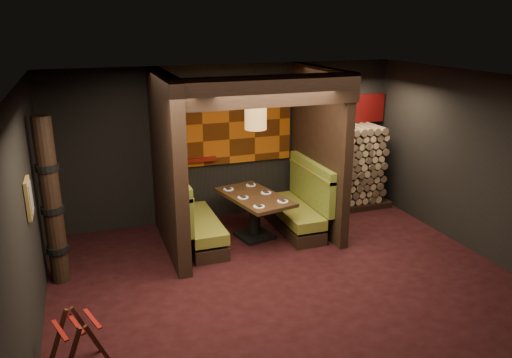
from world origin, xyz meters
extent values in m
cube|color=black|center=(0.00, 0.00, -0.01)|extent=(6.50, 5.50, 0.02)
cube|color=black|center=(0.00, 0.00, 2.86)|extent=(6.50, 5.50, 0.02)
cube|color=black|center=(0.00, 2.76, 1.43)|extent=(6.50, 0.02, 2.85)
cube|color=black|center=(0.00, -2.76, 1.43)|extent=(6.50, 0.02, 2.85)
cube|color=black|center=(-3.26, 0.00, 1.43)|extent=(0.02, 5.50, 2.85)
cube|color=black|center=(3.26, 0.00, 1.43)|extent=(0.02, 5.50, 2.85)
cube|color=black|center=(-1.35, 1.65, 1.43)|extent=(0.20, 2.20, 2.85)
cube|color=black|center=(1.30, 1.70, 1.43)|extent=(0.15, 2.10, 2.85)
cube|color=black|center=(-0.02, 0.70, 2.63)|extent=(2.85, 0.18, 0.44)
cube|color=#94430B|center=(-0.02, 2.71, 1.82)|extent=(2.40, 0.06, 1.55)
cube|color=#94430B|center=(-1.23, 1.82, 1.85)|extent=(0.04, 1.85, 1.45)
cube|color=#5A0F09|center=(-0.60, 2.65, 1.18)|extent=(0.60, 0.12, 0.07)
cube|color=black|center=(-0.85, 1.65, 0.11)|extent=(0.55, 1.60, 0.22)
cube|color=brown|center=(-0.85, 1.65, 0.36)|extent=(0.55, 1.60, 0.18)
cube|color=#435E1F|center=(-1.19, 1.65, 0.75)|extent=(0.12, 1.60, 0.78)
cube|color=brown|center=(-1.19, 1.65, 1.10)|extent=(0.15, 1.60, 0.06)
cube|color=black|center=(0.82, 1.65, 0.11)|extent=(0.55, 1.60, 0.22)
cube|color=brown|center=(0.82, 1.65, 0.36)|extent=(0.55, 1.60, 0.18)
cube|color=#435E1F|center=(1.16, 1.65, 0.75)|extent=(0.12, 1.60, 0.78)
cube|color=brown|center=(1.16, 1.65, 1.10)|extent=(0.15, 1.60, 0.06)
cube|color=black|center=(0.08, 1.58, 0.03)|extent=(0.65, 0.65, 0.06)
cylinder|color=black|center=(0.08, 1.58, 0.35)|extent=(0.20, 0.20, 0.71)
cube|color=#382313|center=(0.08, 1.58, 0.74)|extent=(1.08, 1.59, 0.06)
cylinder|color=white|center=(-0.04, 1.05, 0.77)|extent=(0.18, 0.18, 0.01)
cube|color=black|center=(-0.04, 1.05, 0.79)|extent=(0.09, 0.12, 0.02)
cylinder|color=white|center=(0.41, 1.15, 0.77)|extent=(0.18, 0.18, 0.01)
cube|color=black|center=(0.41, 1.15, 0.79)|extent=(0.09, 0.12, 0.02)
cylinder|color=white|center=(-0.15, 1.53, 0.77)|extent=(0.18, 0.18, 0.01)
cube|color=black|center=(-0.15, 1.53, 0.79)|extent=(0.09, 0.12, 0.02)
cylinder|color=white|center=(0.30, 1.63, 0.77)|extent=(0.18, 0.18, 0.01)
cube|color=black|center=(0.30, 1.63, 0.79)|extent=(0.09, 0.12, 0.02)
cylinder|color=white|center=(-0.25, 2.02, 0.77)|extent=(0.18, 0.18, 0.01)
cube|color=black|center=(-0.25, 2.02, 0.79)|extent=(0.09, 0.12, 0.02)
cylinder|color=white|center=(0.19, 2.12, 0.77)|extent=(0.18, 0.18, 0.01)
cube|color=black|center=(0.19, 2.12, 0.79)|extent=(0.09, 0.12, 0.02)
cylinder|color=olive|center=(0.08, 1.53, 2.14)|extent=(0.35, 0.35, 0.45)
sphere|color=#FFC672|center=(0.08, 1.53, 2.14)|extent=(0.18, 0.18, 0.18)
cylinder|color=black|center=(0.08, 1.53, 2.61)|extent=(0.02, 0.02, 0.49)
cube|color=olive|center=(-3.22, 0.10, 1.62)|extent=(0.04, 0.36, 0.46)
cube|color=#3F3F3F|center=(-3.20, 0.10, 1.62)|extent=(0.01, 0.27, 0.36)
cube|color=#431C11|center=(-2.59, -1.22, 0.31)|extent=(0.32, 0.14, 0.72)
cube|color=#431C11|center=(-3.04, -0.92, 0.31)|extent=(0.32, 0.14, 0.72)
cube|color=#431C11|center=(-2.72, -0.82, 0.31)|extent=(0.32, 0.14, 0.72)
cube|color=maroon|center=(-2.98, -1.12, 0.58)|extent=(0.18, 0.43, 0.01)
cube|color=maroon|center=(-2.82, -1.07, 0.58)|extent=(0.18, 0.43, 0.01)
cube|color=maroon|center=(-2.66, -1.02, 0.58)|extent=(0.18, 0.43, 0.01)
cylinder|color=black|center=(-3.05, 1.10, 1.20)|extent=(0.26, 0.26, 2.40)
cylinder|color=black|center=(-3.05, 1.10, 0.50)|extent=(0.31, 0.31, 0.09)
cylinder|color=black|center=(-3.05, 1.10, 1.10)|extent=(0.31, 0.31, 0.09)
cylinder|color=black|center=(-3.05, 1.10, 1.70)|extent=(0.31, 0.31, 0.09)
cube|color=black|center=(2.29, 2.35, 0.06)|extent=(1.73, 0.70, 0.12)
cube|color=brown|center=(2.29, 2.35, 0.88)|extent=(1.73, 0.70, 1.52)
cube|color=#6A0A0B|center=(2.29, 2.68, 1.92)|extent=(1.83, 0.10, 0.56)
cube|color=black|center=(1.39, 1.96, 1.43)|extent=(0.08, 0.08, 2.85)
camera|label=1|loc=(-2.56, -5.89, 3.58)|focal=35.00mm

